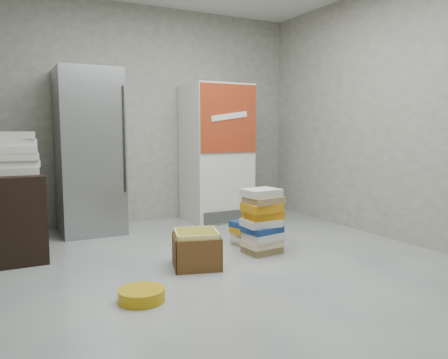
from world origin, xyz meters
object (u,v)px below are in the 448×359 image
coke_cooler (216,153)px  cardboard_box (196,252)px  steel_fridge (89,152)px  wood_shelf (15,216)px  phonebook_stack_main (262,221)px

coke_cooler → cardboard_box: 2.22m
steel_fridge → cardboard_box: 2.05m
steel_fridge → coke_cooler: 1.65m
wood_shelf → cardboard_box: wood_shelf is taller
steel_fridge → coke_cooler: bearing=-0.2°
phonebook_stack_main → steel_fridge: bearing=122.5°
steel_fridge → coke_cooler: (1.65, -0.01, -0.05)m
phonebook_stack_main → cardboard_box: size_ratio=1.29×
phonebook_stack_main → cardboard_box: 0.77m
coke_cooler → phonebook_stack_main: 1.82m
phonebook_stack_main → coke_cooler: bearing=73.4°
steel_fridge → phonebook_stack_main: size_ratio=2.98×
coke_cooler → cardboard_box: size_ratio=3.64×
coke_cooler → cardboard_box: (-1.08, -1.78, -0.77)m
wood_shelf → steel_fridge: bearing=41.3°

